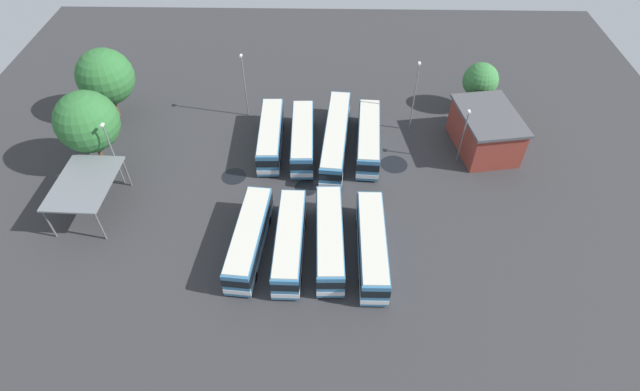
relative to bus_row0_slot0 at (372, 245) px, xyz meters
name	(u,v)px	position (x,y,z in m)	size (l,w,h in m)	color
ground_plane	(315,194)	(8.72, 5.87, -1.80)	(96.34, 96.34, 0.00)	#333335
bus_row0_slot0	(372,245)	(0.00, 0.00, 0.00)	(12.14, 2.72, 3.39)	teal
bus_row0_slot1	(329,238)	(0.79, 4.18, 0.00)	(12.06, 2.95, 3.39)	teal
bus_row0_slot2	(290,241)	(0.31, 8.12, 0.00)	(11.75, 2.80, 3.39)	teal
bus_row0_slot3	(249,238)	(0.62, 12.17, 0.00)	(11.97, 3.68, 3.39)	teal
bus_row1_slot0	(368,138)	(16.88, -0.50, 0.00)	(12.41, 3.42, 3.39)	teal
bus_row1_slot1	(336,137)	(16.90, 3.51, 0.00)	(15.86, 3.92, 3.39)	teal
bus_row1_slot2	(302,138)	(16.72, 7.60, 0.00)	(11.85, 2.96, 3.39)	teal
bus_row1_slot3	(271,136)	(17.11, 11.55, 0.00)	(11.77, 2.95, 3.39)	teal
depot_building	(485,131)	(17.63, -14.80, 0.75)	(10.43, 8.04, 5.06)	maroon
maintenance_shelter	(84,184)	(5.88, 29.96, 2.15)	(8.85, 6.21, 4.17)	slate
lamp_post_by_building	(463,134)	(15.02, -11.32, 2.26)	(0.56, 0.28, 7.29)	slate
lamp_post_far_corner	(113,152)	(10.24, 28.11, 2.83)	(0.56, 0.28, 8.42)	slate
lamp_post_mid_lot	(245,84)	(23.78, 15.30, 3.12)	(0.56, 0.28, 9.00)	slate
lamp_post_near_entrance	(415,95)	(21.10, -6.17, 3.49)	(0.56, 0.28, 9.73)	slate
tree_north_edge	(87,122)	(13.18, 31.38, 4.70)	(7.04, 7.04, 10.02)	brown
tree_south_edge	(480,80)	(25.80, -15.45, 2.74)	(4.62, 4.62, 6.86)	brown
tree_northwest	(105,77)	(23.34, 32.86, 4.19)	(7.16, 7.16, 9.57)	brown
puddle_between_rows	(234,176)	(11.56, 15.55, -1.79)	(2.91, 2.91, 0.01)	black
puddle_near_shelter	(306,187)	(9.84, 6.87, -1.79)	(2.75, 2.75, 0.01)	black
puddle_front_lane	(394,164)	(14.09, -3.59, -1.79)	(3.28, 3.28, 0.01)	black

